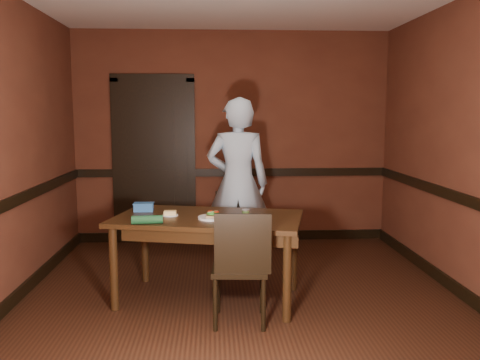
{
  "coord_description": "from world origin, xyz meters",
  "views": [
    {
      "loc": [
        -0.25,
        -4.29,
        1.66
      ],
      "look_at": [
        0.0,
        0.35,
        1.05
      ],
      "focal_mm": 38.0,
      "sensor_mm": 36.0,
      "label": 1
    }
  ],
  "objects": [
    {
      "name": "baseboard_back",
      "position": [
        0.0,
        2.23,
        0.06
      ],
      "size": [
        4.0,
        0.03,
        0.12
      ],
      "primitive_type": "cube",
      "color": "black",
      "rests_on": "ground"
    },
    {
      "name": "dado_back",
      "position": [
        0.0,
        2.23,
        0.9
      ],
      "size": [
        4.0,
        0.03,
        0.1
      ],
      "primitive_type": "cube",
      "color": "black",
      "rests_on": "ground"
    },
    {
      "name": "dining_table",
      "position": [
        -0.3,
        0.11,
        0.38
      ],
      "size": [
        1.78,
        1.25,
        0.76
      ],
      "primitive_type": "cube",
      "rotation": [
        0.0,
        0.0,
        -0.22
      ],
      "color": "black",
      "rests_on": "floor"
    },
    {
      "name": "person",
      "position": [
        0.02,
        1.11,
        0.91
      ],
      "size": [
        0.7,
        0.48,
        1.83
      ],
      "primitive_type": "imported",
      "rotation": [
        0.0,
        0.0,
        3.07
      ],
      "color": "silver",
      "rests_on": "floor"
    },
    {
      "name": "wall_left",
      "position": [
        -2.0,
        0.0,
        1.35
      ],
      "size": [
        0.02,
        4.5,
        2.7
      ],
      "primitive_type": "cube",
      "color": "#57291A",
      "rests_on": "ground"
    },
    {
      "name": "wrapped_veg",
      "position": [
        -0.79,
        -0.17,
        0.8
      ],
      "size": [
        0.26,
        0.1,
        0.07
      ],
      "primitive_type": "cylinder",
      "rotation": [
        0.0,
        1.57,
        0.1
      ],
      "color": "#174624",
      "rests_on": "dining_table"
    },
    {
      "name": "door",
      "position": [
        -1.0,
        2.22,
        1.09
      ],
      "size": [
        1.05,
        0.07,
        2.2
      ],
      "color": "black",
      "rests_on": "ground"
    },
    {
      "name": "wall_right",
      "position": [
        2.0,
        0.0,
        1.35
      ],
      "size": [
        0.02,
        4.5,
        2.7
      ],
      "primitive_type": "cube",
      "color": "#57291A",
      "rests_on": "ground"
    },
    {
      "name": "chair_near",
      "position": [
        -0.04,
        -0.39,
        0.46
      ],
      "size": [
        0.46,
        0.46,
        0.92
      ],
      "primitive_type": null,
      "rotation": [
        0.0,
        0.0,
        3.07
      ],
      "color": "black",
      "rests_on": "floor"
    },
    {
      "name": "sandwich_plate",
      "position": [
        -0.25,
        0.01,
        0.78
      ],
      "size": [
        0.26,
        0.26,
        0.07
      ],
      "rotation": [
        0.0,
        0.0,
        0.37
      ],
      "color": "white",
      "rests_on": "dining_table"
    },
    {
      "name": "cheese_saucer",
      "position": [
        -0.63,
        0.16,
        0.78
      ],
      "size": [
        0.14,
        0.14,
        0.04
      ],
      "rotation": [
        0.0,
        0.0,
        0.37
      ],
      "color": "white",
      "rests_on": "dining_table"
    },
    {
      "name": "chair_far",
      "position": [
        0.0,
        1.0,
        0.41
      ],
      "size": [
        0.45,
        0.45,
        0.82
      ],
      "primitive_type": null,
      "rotation": [
        0.0,
        0.0,
        -0.21
      ],
      "color": "black",
      "rests_on": "floor"
    },
    {
      "name": "dado_left",
      "position": [
        -1.99,
        0.0,
        0.9
      ],
      "size": [
        0.03,
        4.5,
        0.1
      ],
      "primitive_type": "cube",
      "color": "black",
      "rests_on": "ground"
    },
    {
      "name": "floor",
      "position": [
        0.0,
        0.0,
        0.0
      ],
      "size": [
        4.0,
        4.5,
        0.01
      ],
      "primitive_type": "cube",
      "color": "black",
      "rests_on": "ground"
    },
    {
      "name": "food_tub",
      "position": [
        -0.89,
        0.38,
        0.8
      ],
      "size": [
        0.19,
        0.13,
        0.08
      ],
      "rotation": [
        0.0,
        0.0,
        0.01
      ],
      "color": "#336EB7",
      "rests_on": "dining_table"
    },
    {
      "name": "dado_right",
      "position": [
        1.99,
        0.0,
        0.9
      ],
      "size": [
        0.03,
        4.5,
        0.1
      ],
      "primitive_type": "cube",
      "color": "black",
      "rests_on": "ground"
    },
    {
      "name": "baseboard_left",
      "position": [
        -1.99,
        0.0,
        0.06
      ],
      "size": [
        0.03,
        4.5,
        0.12
      ],
      "primitive_type": "cube",
      "color": "black",
      "rests_on": "ground"
    },
    {
      "name": "sauce_jar",
      "position": [
        0.03,
        0.01,
        0.8
      ],
      "size": [
        0.07,
        0.07,
        0.08
      ],
      "rotation": [
        0.0,
        0.0,
        -0.22
      ],
      "color": "#57833F",
      "rests_on": "dining_table"
    },
    {
      "name": "wall_back",
      "position": [
        0.0,
        2.25,
        1.35
      ],
      "size": [
        4.0,
        0.02,
        2.7
      ],
      "primitive_type": "cube",
      "color": "#57291A",
      "rests_on": "ground"
    },
    {
      "name": "baseboard_right",
      "position": [
        1.99,
        0.0,
        0.06
      ],
      "size": [
        0.03,
        4.5,
        0.12
      ],
      "primitive_type": "cube",
      "color": "black",
      "rests_on": "ground"
    },
    {
      "name": "wall_front",
      "position": [
        0.0,
        -2.25,
        1.35
      ],
      "size": [
        4.0,
        0.02,
        2.7
      ],
      "primitive_type": "cube",
      "color": "#57291A",
      "rests_on": "ground"
    }
  ]
}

